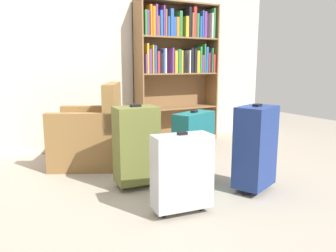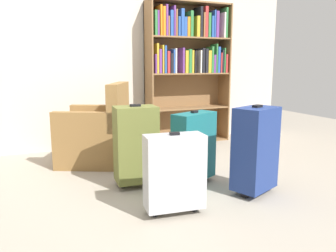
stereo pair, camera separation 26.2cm
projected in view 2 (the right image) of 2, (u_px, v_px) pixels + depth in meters
The scene contains 9 objects.
ground_plane at pixel (159, 191), 2.91m from camera, with size 9.56×9.56×0.00m, color #9E9384.
back_wall at pixel (107, 49), 4.36m from camera, with size 5.46×0.10×2.60m, color beige.
bookshelf at pixel (188, 58), 4.61m from camera, with size 1.20×0.32×1.93m.
armchair at pixel (97, 135), 3.73m from camera, with size 0.94×0.94×0.90m.
mug at pixel (141, 157), 3.83m from camera, with size 0.12×0.08×0.10m.
suitcase_teal at pixel (194, 146), 3.03m from camera, with size 0.48×0.34×0.69m.
suitcase_silver at pixel (174, 172), 2.42m from camera, with size 0.45×0.24×0.62m.
suitcase_olive at pixel (136, 144), 2.97m from camera, with size 0.39×0.28×0.75m.
suitcase_navy_blue at pixel (255, 149), 2.79m from camera, with size 0.44×0.37×0.77m.
Camera 2 is at (-1.01, -2.57, 1.09)m, focal length 35.38 mm.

